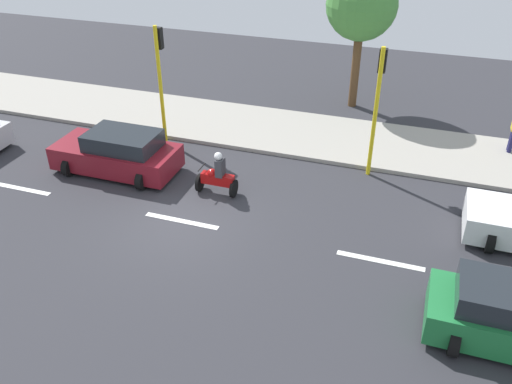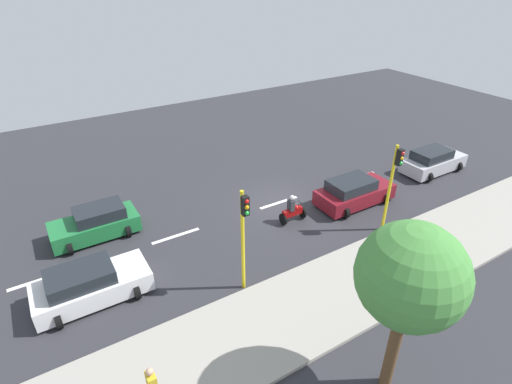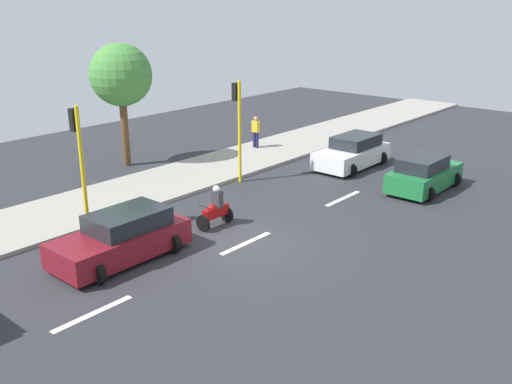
{
  "view_description": "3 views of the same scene",
  "coord_description": "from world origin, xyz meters",
  "px_view_note": "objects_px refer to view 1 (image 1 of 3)",
  "views": [
    {
      "loc": [
        -12.03,
        -6.47,
        9.34
      ],
      "look_at": [
        0.59,
        -2.19,
        1.13
      ],
      "focal_mm": 37.65,
      "sensor_mm": 36.0,
      "label": 1
    },
    {
      "loc": [
        15.48,
        -10.87,
        11.43
      ],
      "look_at": [
        0.49,
        -1.77,
        1.44
      ],
      "focal_mm": 28.17,
      "sensor_mm": 36.0,
      "label": 2
    },
    {
      "loc": [
        -11.82,
        13.2,
        7.81
      ],
      "look_at": [
        1.71,
        -2.51,
        0.8
      ],
      "focal_mm": 40.34,
      "sensor_mm": 36.0,
      "label": 3
    }
  ],
  "objects_px": {
    "car_maroon": "(118,153)",
    "traffic_light_corner": "(160,68)",
    "motorcycle": "(217,177)",
    "traffic_light_midblock": "(378,94)",
    "street_tree_north": "(362,5)"
  },
  "relations": [
    {
      "from": "car_maroon",
      "to": "traffic_light_corner",
      "type": "xyz_separation_m",
      "value": [
        2.7,
        -0.46,
        2.22
      ]
    },
    {
      "from": "motorcycle",
      "to": "traffic_light_midblock",
      "type": "relative_size",
      "value": 0.34
    },
    {
      "from": "motorcycle",
      "to": "traffic_light_midblock",
      "type": "distance_m",
      "value": 5.87
    },
    {
      "from": "car_maroon",
      "to": "traffic_light_midblock",
      "type": "height_order",
      "value": "traffic_light_midblock"
    },
    {
      "from": "car_maroon",
      "to": "street_tree_north",
      "type": "height_order",
      "value": "street_tree_north"
    },
    {
      "from": "car_maroon",
      "to": "traffic_light_midblock",
      "type": "xyz_separation_m",
      "value": [
        2.7,
        -8.34,
        2.22
      ]
    },
    {
      "from": "car_maroon",
      "to": "motorcycle",
      "type": "height_order",
      "value": "motorcycle"
    },
    {
      "from": "car_maroon",
      "to": "street_tree_north",
      "type": "relative_size",
      "value": 0.74
    },
    {
      "from": "traffic_light_corner",
      "to": "street_tree_north",
      "type": "relative_size",
      "value": 0.77
    },
    {
      "from": "car_maroon",
      "to": "traffic_light_corner",
      "type": "bearing_deg",
      "value": -9.78
    },
    {
      "from": "motorcycle",
      "to": "car_maroon",
      "type": "bearing_deg",
      "value": 85.47
    },
    {
      "from": "motorcycle",
      "to": "traffic_light_corner",
      "type": "xyz_separation_m",
      "value": [
        3.0,
        3.38,
        2.29
      ]
    },
    {
      "from": "motorcycle",
      "to": "street_tree_north",
      "type": "relative_size",
      "value": 0.26
    },
    {
      "from": "traffic_light_midblock",
      "to": "street_tree_north",
      "type": "bearing_deg",
      "value": 15.39
    },
    {
      "from": "traffic_light_midblock",
      "to": "car_maroon",
      "type": "bearing_deg",
      "value": 107.9
    }
  ]
}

